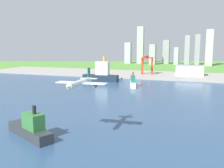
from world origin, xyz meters
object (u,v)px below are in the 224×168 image
Objects in this scene: cargo_ship at (101,74)px; port_crane_red at (147,61)px; airplane_landing at (80,83)px; ferry_boat at (133,83)px; container_barge at (31,128)px; warehouse_main at (190,70)px.

cargo_ship is 126.07m from port_crane_red.
ferry_boat is at bearing 95.96° from airplane_landing.
container_barge is 270.02m from cargo_ship.
ferry_boat is at bearing -85.79° from port_crane_red.
warehouse_main is at bearing 65.82° from ferry_boat.
ferry_boat is 179.82m from warehouse_main.
warehouse_main is at bearing 82.24° from airplane_landing.
airplane_landing is 0.86× the size of container_barge.
container_barge is 0.97× the size of port_crane_red.
port_crane_red is at bearing 63.53° from cargo_ship.
cargo_ship is (-66.67, 38.43, 6.07)m from ferry_boat.
airplane_landing reaches higher than port_crane_red.
ferry_boat is at bearing 87.70° from container_barge.
airplane_landing is at bearing -84.04° from ferry_boat.
ferry_boat is 152.45m from port_crane_red.
cargo_ship is at bearing -138.18° from warehouse_main.
ferry_boat is at bearing -29.96° from cargo_ship.
warehouse_main is at bearing 9.24° from port_crane_red.
port_crane_red is (-33.29, 363.32, -7.06)m from airplane_landing.
airplane_landing reaches higher than container_barge.
airplane_landing is at bearing -97.76° from warehouse_main.
cargo_ship is at bearing -116.47° from port_crane_red.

